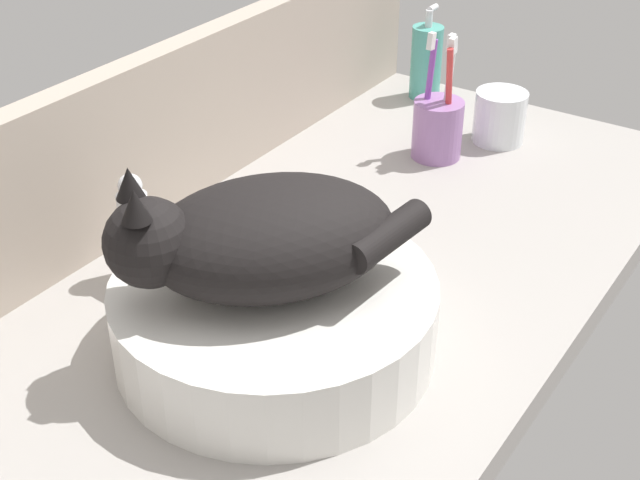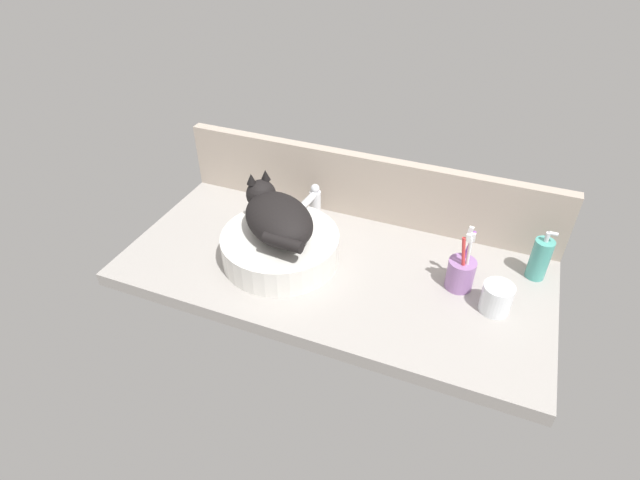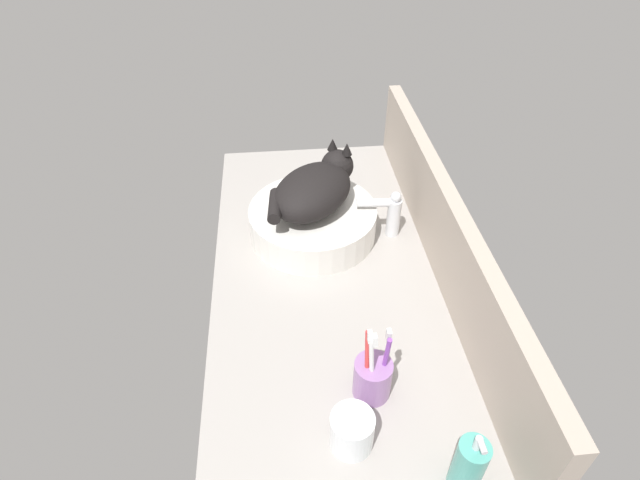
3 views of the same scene
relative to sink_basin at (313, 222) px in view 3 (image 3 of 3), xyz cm
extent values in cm
cube|color=#9E9993|center=(15.30, 3.11, -6.20)|extent=(121.16, 58.09, 4.00)
cube|color=#AD9E8E|center=(15.30, 30.35, 6.58)|extent=(121.16, 3.60, 21.55)
cylinder|color=silver|center=(0.00, 0.00, 0.00)|extent=(33.76, 33.76, 8.39)
ellipsoid|color=black|center=(0.00, 0.00, 9.70)|extent=(30.12, 28.97, 11.00)
sphere|color=black|center=(-9.21, 7.50, 11.20)|extent=(8.80, 8.80, 8.80)
cone|color=black|center=(-11.37, 6.42, 16.60)|extent=(2.80, 2.80, 3.20)
cone|color=black|center=(-8.59, 9.84, 16.60)|extent=(2.80, 2.80, 3.20)
cylinder|color=black|center=(5.82, -9.68, 10.20)|extent=(11.23, 4.11, 3.20)
cylinder|color=silver|center=(2.03, 21.38, 1.30)|extent=(3.60, 3.60, 11.00)
cylinder|color=silver|center=(1.56, 16.40, 6.20)|extent=(3.14, 10.16, 2.20)
sphere|color=silver|center=(2.03, 21.38, 8.00)|extent=(2.80, 2.80, 2.80)
cylinder|color=teal|center=(69.09, 19.27, 1.92)|extent=(5.23, 5.23, 12.23)
cylinder|color=silver|center=(69.09, 19.27, 9.44)|extent=(1.20, 1.20, 2.80)
cylinder|color=silver|center=(70.29, 19.27, 10.84)|extent=(2.20, 1.00, 1.00)
cylinder|color=#996BA8|center=(49.97, 7.05, 0.17)|extent=(7.38, 7.38, 8.74)
cylinder|color=purple|center=(50.02, 9.05, 4.70)|extent=(3.14, 0.96, 16.97)
cube|color=white|center=(50.02, 9.05, 13.20)|extent=(1.51, 0.81, 2.54)
cylinder|color=#D13838|center=(50.15, 5.71, 4.70)|extent=(3.34, 1.23, 16.97)
cube|color=white|center=(50.15, 5.71, 13.20)|extent=(1.54, 0.85, 2.56)
cylinder|color=white|center=(51.00, 6.44, 4.70)|extent=(1.59, 2.07, 17.04)
cube|color=white|center=(51.00, 6.44, 13.20)|extent=(1.30, 0.96, 2.50)
cylinder|color=white|center=(60.01, 1.59, -0.21)|extent=(7.91, 7.91, 7.96)
cylinder|color=silver|center=(60.01, 1.59, -1.21)|extent=(6.96, 6.96, 5.97)
camera|label=1|loc=(-59.02, -45.32, 55.76)|focal=50.00mm
camera|label=2|loc=(52.62, -100.59, 88.05)|focal=28.00mm
camera|label=3|loc=(104.47, -8.53, 82.44)|focal=28.00mm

